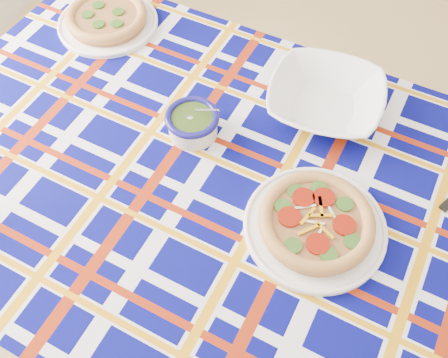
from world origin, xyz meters
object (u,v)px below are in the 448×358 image
at_px(dining_table, 233,206).
at_px(pesto_bowl, 192,122).
at_px(serving_bowl, 325,99).
at_px(main_focaccia_plate, 316,222).

bearing_deg(dining_table, pesto_bowl, 147.83).
xyz_separation_m(pesto_bowl, serving_bowl, (0.29, 0.21, -0.00)).
height_order(dining_table, main_focaccia_plate, main_focaccia_plate).
bearing_deg(dining_table, serving_bowl, 73.74).
distance_m(dining_table, serving_bowl, 0.38).
relative_size(pesto_bowl, serving_bowl, 0.46).
height_order(pesto_bowl, serving_bowl, pesto_bowl).
xyz_separation_m(dining_table, serving_bowl, (0.13, 0.34, 0.12)).
bearing_deg(serving_bowl, pesto_bowl, -143.63).
xyz_separation_m(main_focaccia_plate, pesto_bowl, (-0.38, 0.15, 0.01)).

